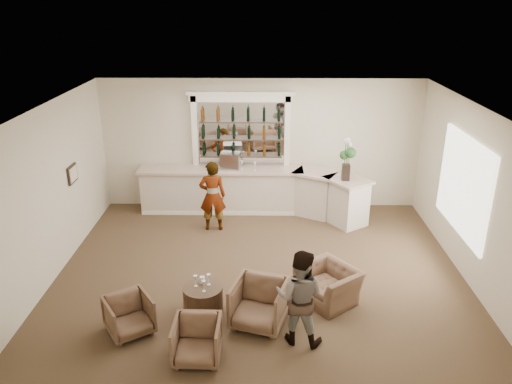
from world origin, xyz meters
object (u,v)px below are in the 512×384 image
(armchair_far, at_px, (328,285))
(flower_vase, at_px, (347,157))
(espresso_machine, at_px, (231,161))
(guest, at_px, (300,297))
(armchair_center, at_px, (197,340))
(bar_counter, at_px, (254,191))
(sommelier, at_px, (212,196))
(armchair_right, at_px, (259,304))
(armchair_left, at_px, (129,315))
(cocktail_table, at_px, (203,300))

(armchair_far, xyz_separation_m, flower_vase, (0.74, 3.24, 1.39))
(espresso_machine, bearing_deg, armchair_far, -56.86)
(guest, relative_size, flower_vase, 1.57)
(armchair_center, bearing_deg, bar_counter, 83.25)
(sommelier, distance_m, espresso_machine, 1.22)
(flower_vase, bearing_deg, espresso_machine, 164.82)
(bar_counter, height_order, armchair_right, bar_counter)
(sommelier, distance_m, guest, 4.42)
(guest, relative_size, armchair_right, 1.84)
(guest, relative_size, armchair_left, 2.26)
(armchair_center, bearing_deg, flower_vase, 60.14)
(cocktail_table, relative_size, espresso_machine, 1.45)
(bar_counter, distance_m, flower_vase, 2.52)
(bar_counter, distance_m, sommelier, 1.40)
(cocktail_table, xyz_separation_m, sommelier, (-0.14, 3.33, 0.59))
(cocktail_table, height_order, guest, guest)
(bar_counter, distance_m, armchair_left, 5.27)
(cocktail_table, xyz_separation_m, espresso_machine, (0.22, 4.38, 1.10))
(bar_counter, distance_m, cocktail_table, 4.41)
(armchair_right, bearing_deg, armchair_left, -156.54)
(armchair_far, xyz_separation_m, espresso_machine, (-1.99, 3.98, 1.03))
(sommelier, height_order, armchair_far, sommelier)
(sommelier, bearing_deg, armchair_center, 88.78)
(cocktail_table, distance_m, armchair_right, 1.03)
(bar_counter, height_order, espresso_machine, espresso_machine)
(armchair_center, bearing_deg, espresso_machine, 89.30)
(armchair_left, height_order, espresso_machine, espresso_machine)
(bar_counter, height_order, flower_vase, flower_vase)
(cocktail_table, height_order, flower_vase, flower_vase)
(bar_counter, bearing_deg, armchair_right, -88.02)
(guest, xyz_separation_m, armchair_right, (-0.63, 0.41, -0.40))
(armchair_right, bearing_deg, bar_counter, 108.79)
(armchair_center, bearing_deg, armchair_right, 44.53)
(armchair_left, xyz_separation_m, flower_vase, (4.09, 4.21, 1.39))
(sommelier, relative_size, espresso_machine, 3.54)
(cocktail_table, bearing_deg, armchair_right, -18.45)
(armchair_right, bearing_deg, sommelier, 123.69)
(bar_counter, xyz_separation_m, guest, (0.79, -5.05, 0.23))
(espresso_machine, xyz_separation_m, flower_vase, (2.73, -0.74, 0.36))
(bar_counter, bearing_deg, sommelier, -133.83)
(armchair_left, distance_m, armchair_right, 2.13)
(cocktail_table, height_order, armchair_far, armchair_far)
(flower_vase, bearing_deg, armchair_far, -102.89)
(sommelier, distance_m, flower_vase, 3.22)
(armchair_left, relative_size, flower_vase, 0.70)
(armchair_far, bearing_deg, armchair_center, -91.79)
(armchair_center, distance_m, armchair_far, 2.69)
(armchair_far, distance_m, flower_vase, 3.60)
(bar_counter, height_order, cocktail_table, bar_counter)
(sommelier, bearing_deg, armchair_left, 72.06)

